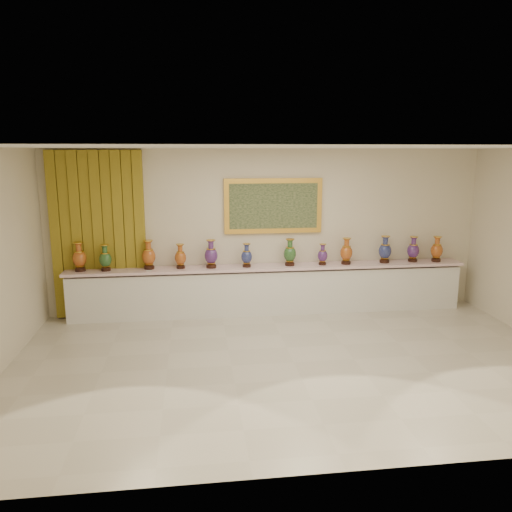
# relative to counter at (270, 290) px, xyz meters

# --- Properties ---
(ground) EXTENTS (8.00, 8.00, 0.00)m
(ground) POSITION_rel_counter_xyz_m (0.00, -2.27, -0.44)
(ground) COLOR beige
(ground) RESTS_ON ground
(room) EXTENTS (8.00, 8.00, 8.00)m
(room) POSITION_rel_counter_xyz_m (-2.53, 0.17, 1.14)
(room) COLOR beige
(room) RESTS_ON ground
(counter) EXTENTS (7.28, 0.48, 0.90)m
(counter) POSITION_rel_counter_xyz_m (0.00, 0.00, 0.00)
(counter) COLOR white
(counter) RESTS_ON ground
(vase_0) EXTENTS (0.26, 0.26, 0.51)m
(vase_0) POSITION_rel_counter_xyz_m (-3.35, -0.00, 0.69)
(vase_0) COLOR black
(vase_0) RESTS_ON counter
(vase_1) EXTENTS (0.23, 0.23, 0.46)m
(vase_1) POSITION_rel_counter_xyz_m (-2.91, -0.03, 0.67)
(vase_1) COLOR black
(vase_1) RESTS_ON counter
(vase_2) EXTENTS (0.29, 0.29, 0.52)m
(vase_2) POSITION_rel_counter_xyz_m (-2.17, 0.01, 0.70)
(vase_2) COLOR black
(vase_2) RESTS_ON counter
(vase_3) EXTENTS (0.23, 0.23, 0.44)m
(vase_3) POSITION_rel_counter_xyz_m (-1.61, -0.01, 0.66)
(vase_3) COLOR black
(vase_3) RESTS_ON counter
(vase_4) EXTENTS (0.28, 0.28, 0.51)m
(vase_4) POSITION_rel_counter_xyz_m (-1.07, -0.03, 0.69)
(vase_4) COLOR black
(vase_4) RESTS_ON counter
(vase_5) EXTENTS (0.25, 0.25, 0.43)m
(vase_5) POSITION_rel_counter_xyz_m (-0.43, -0.05, 0.66)
(vase_5) COLOR black
(vase_5) RESTS_ON counter
(vase_6) EXTENTS (0.30, 0.30, 0.49)m
(vase_6) POSITION_rel_counter_xyz_m (0.37, -0.03, 0.69)
(vase_6) COLOR black
(vase_6) RESTS_ON counter
(vase_7) EXTENTS (0.23, 0.23, 0.39)m
(vase_7) POSITION_rel_counter_xyz_m (0.98, -0.05, 0.64)
(vase_7) COLOR black
(vase_7) RESTS_ON counter
(vase_8) EXTENTS (0.29, 0.29, 0.49)m
(vase_8) POSITION_rel_counter_xyz_m (1.43, -0.05, 0.68)
(vase_8) COLOR black
(vase_8) RESTS_ON counter
(vase_9) EXTENTS (0.30, 0.30, 0.51)m
(vase_9) POSITION_rel_counter_xyz_m (2.18, -0.02, 0.69)
(vase_9) COLOR black
(vase_9) RESTS_ON counter
(vase_10) EXTENTS (0.28, 0.28, 0.48)m
(vase_10) POSITION_rel_counter_xyz_m (2.74, -0.00, 0.68)
(vase_10) COLOR black
(vase_10) RESTS_ON counter
(vase_11) EXTENTS (0.29, 0.29, 0.48)m
(vase_11) POSITION_rel_counter_xyz_m (3.19, -0.04, 0.68)
(vase_11) COLOR black
(vase_11) RESTS_ON counter
(label_card) EXTENTS (0.10, 0.06, 0.00)m
(label_card) POSITION_rel_counter_xyz_m (-2.16, -0.14, 0.47)
(label_card) COLOR white
(label_card) RESTS_ON counter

